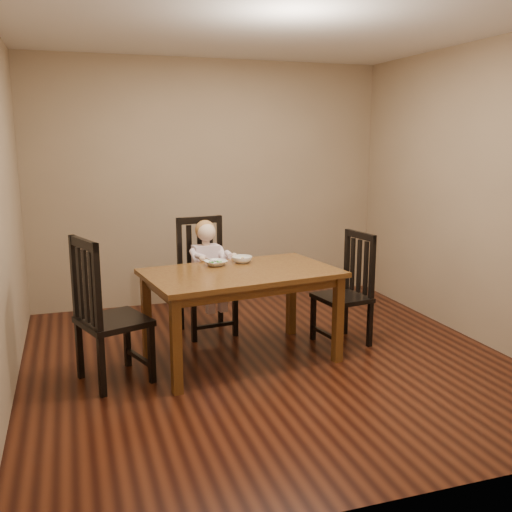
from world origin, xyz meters
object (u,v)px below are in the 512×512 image
object	(u,v)px
toddler	(207,265)
bowl_peas	(216,263)
chair_left	(106,314)
dining_table	(241,281)
chair_child	(205,278)
chair_right	(347,291)
bowl_veg	(242,260)

from	to	relation	value
toddler	bowl_peas	xyz separation A→B (m)	(-0.04, -0.52, 0.13)
chair_left	dining_table	bearing A→B (deg)	76.45
bowl_peas	chair_child	bearing A→B (deg)	86.31
chair_left	chair_right	xyz separation A→B (m)	(2.14, 0.23, -0.06)
toddler	chair_child	bearing A→B (deg)	-90.00
chair_right	bowl_peas	distance (m)	1.24
chair_right	bowl_peas	bearing A→B (deg)	75.05
dining_table	chair_right	world-z (taller)	chair_right
dining_table	toddler	distance (m)	0.77
dining_table	chair_left	distance (m)	1.12
chair_child	toddler	distance (m)	0.15
toddler	chair_right	bearing A→B (deg)	143.60
toddler	bowl_veg	bearing A→B (deg)	107.00
dining_table	bowl_veg	size ratio (longest dim) A/B	9.28
dining_table	chair_right	bearing A→B (deg)	6.09
chair_left	bowl_veg	distance (m)	1.30
dining_table	bowl_peas	size ratio (longest dim) A/B	9.03
bowl_veg	bowl_peas	bearing A→B (deg)	-169.65
bowl_peas	dining_table	bearing A→B (deg)	-58.30
dining_table	bowl_veg	bearing A→B (deg)	71.98
toddler	bowl_peas	bearing A→B (deg)	78.66
toddler	bowl_peas	distance (m)	0.53
bowl_peas	bowl_veg	bearing A→B (deg)	10.35
chair_right	toddler	bearing A→B (deg)	51.85
chair_child	chair_left	world-z (taller)	chair_left
chair_child	chair_right	distance (m)	1.35
bowl_veg	chair_right	bearing A→B (deg)	-11.10
dining_table	chair_left	world-z (taller)	chair_left
dining_table	chair_left	xyz separation A→B (m)	(-1.10, -0.12, -0.14)
dining_table	chair_child	distance (m)	0.85
chair_child	chair_right	xyz separation A→B (m)	(1.15, -0.71, -0.04)
chair_left	bowl_peas	size ratio (longest dim) A/B	6.16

